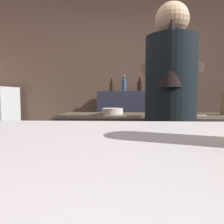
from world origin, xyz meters
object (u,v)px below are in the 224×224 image
bartender (170,112)px  bottle_hot_sauce (124,85)px  bottle_soy (140,86)px  bottle_olive_oil (112,86)px  mixing_bowl (112,111)px  chefs_knife (193,115)px

bartender → bottle_hot_sauce: bearing=23.0°
bottle_soy → bottle_olive_oil: size_ratio=1.05×
bottle_olive_oil → bottle_hot_sauce: 0.19m
bottle_olive_oil → bottle_hot_sauce: bearing=9.5°
bottle_hot_sauce → bartender: bearing=-80.6°
mixing_bowl → bottle_olive_oil: 1.26m
mixing_bowl → bottle_hot_sauce: size_ratio=0.82×
chefs_knife → bottle_olive_oil: bottle_olive_oil is taller
bartender → bottle_olive_oil: (-0.48, 1.77, 0.24)m
mixing_bowl → bottle_olive_oil: bottle_olive_oil is taller
chefs_knife → bottle_hot_sauce: bearing=98.2°
mixing_bowl → bartender: bearing=-52.6°
bartender → mixing_bowl: bartender is taller
bartender → bottle_soy: 1.75m
chefs_knife → bottle_soy: bottle_soy is taller
bottle_soy → bottle_hot_sauce: bottle_hot_sauce is taller
mixing_bowl → bottle_olive_oil: (-0.07, 1.23, 0.27)m
mixing_bowl → chefs_knife: 0.71m
bottle_soy → chefs_knife: bearing=-75.0°
bottle_olive_oil → bottle_soy: bearing=-5.3°
bottle_olive_oil → mixing_bowl: bearing=-86.8°
bartender → bottle_hot_sauce: bartender is taller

